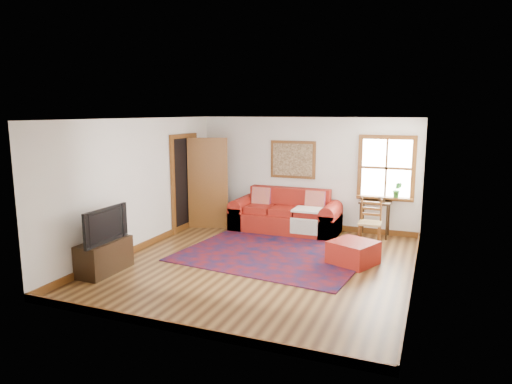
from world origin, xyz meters
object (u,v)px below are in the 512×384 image
at_px(media_cabinet, 104,257).
at_px(red_leather_sofa, 286,217).
at_px(side_table, 375,207).
at_px(red_ottoman, 353,253).
at_px(ladder_back_chair, 370,221).

bearing_deg(media_cabinet, red_leather_sofa, 61.78).
height_order(red_leather_sofa, side_table, red_leather_sofa).
height_order(red_ottoman, media_cabinet, media_cabinet).
bearing_deg(media_cabinet, ladder_back_chair, 39.65).
xyz_separation_m(red_ottoman, ladder_back_chair, (0.11, 1.25, 0.30)).
xyz_separation_m(red_leather_sofa, media_cabinet, (-1.96, -3.65, -0.04)).
relative_size(red_leather_sofa, ladder_back_chair, 2.57).
distance_m(side_table, media_cabinet, 5.48).
relative_size(red_leather_sofa, side_table, 3.10).
bearing_deg(red_ottoman, side_table, 110.09).
relative_size(side_table, media_cabinet, 0.79).
bearing_deg(red_leather_sofa, side_table, 7.22).
xyz_separation_m(red_ottoman, media_cabinet, (-3.74, -1.94, 0.07)).
distance_m(red_leather_sofa, ladder_back_chair, 1.96).
bearing_deg(red_ottoman, ladder_back_chair, 108.24).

